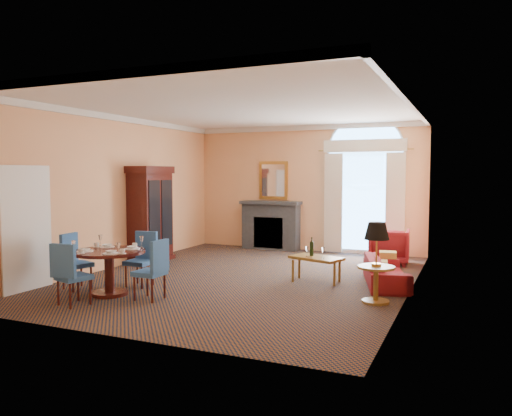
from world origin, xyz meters
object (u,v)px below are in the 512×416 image
at_px(armchair, 389,246).
at_px(coffee_table, 316,258).
at_px(sofa, 386,271).
at_px(side_table, 376,252).
at_px(armoire, 150,216).
at_px(dining_table, 109,262).

distance_m(armchair, coffee_table, 2.59).
bearing_deg(sofa, side_table, 166.75).
xyz_separation_m(armchair, coffee_table, (-0.95, -2.41, 0.05)).
distance_m(armoire, coffee_table, 4.14).
relative_size(dining_table, armchair, 1.37).
bearing_deg(armoire, side_table, -17.17).
xyz_separation_m(dining_table, armchair, (3.76, 4.70, -0.16)).
bearing_deg(side_table, armoire, 162.83).
bearing_deg(sofa, coffee_table, 85.74).
height_order(sofa, side_table, side_table).
bearing_deg(side_table, coffee_table, 140.34).
distance_m(sofa, side_table, 1.40).
relative_size(dining_table, coffee_table, 1.13).
xyz_separation_m(armoire, sofa, (5.27, -0.35, -0.78)).
relative_size(armchair, side_table, 0.70).
bearing_deg(dining_table, side_table, 16.86).
xyz_separation_m(sofa, side_table, (0.05, -1.29, 0.54)).
distance_m(armoire, side_table, 5.57).
xyz_separation_m(armoire, dining_table, (1.24, -2.88, -0.48)).
xyz_separation_m(armchair, side_table, (0.32, -3.47, 0.40)).
distance_m(armchair, side_table, 3.50).
bearing_deg(armoire, sofa, -3.80).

